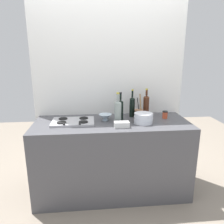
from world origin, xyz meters
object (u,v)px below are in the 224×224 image
at_px(wine_bottle_mid_left, 120,109).
at_px(wine_bottle_mid_right, 132,106).
at_px(plate_stack, 143,118).
at_px(stovetop_hob, 73,122).
at_px(wine_bottle_rightmost, 146,105).
at_px(wine_bottle_leftmost, 118,111).
at_px(condiment_jar_front, 165,115).
at_px(butter_dish, 122,124).
at_px(utensil_crock, 139,113).
at_px(mixing_bowl, 105,117).

height_order(wine_bottle_mid_left, wine_bottle_mid_right, wine_bottle_mid_right).
bearing_deg(plate_stack, wine_bottle_mid_right, 106.94).
bearing_deg(stovetop_hob, plate_stack, -6.43).
bearing_deg(wine_bottle_mid_right, wine_bottle_rightmost, -1.07).
height_order(wine_bottle_mid_right, wine_bottle_rightmost, wine_bottle_rightmost).
relative_size(wine_bottle_leftmost, condiment_jar_front, 3.87).
bearing_deg(wine_bottle_leftmost, wine_bottle_mid_left, 69.54).
relative_size(wine_bottle_leftmost, wine_bottle_mid_left, 1.07).
xyz_separation_m(butter_dish, utensil_crock, (0.25, 0.30, 0.03)).
height_order(wine_bottle_leftmost, mixing_bowl, wine_bottle_leftmost).
xyz_separation_m(plate_stack, mixing_bowl, (-0.42, 0.13, -0.02)).
relative_size(stovetop_hob, wine_bottle_mid_right, 1.38).
height_order(plate_stack, mixing_bowl, plate_stack).
relative_size(wine_bottle_mid_right, utensil_crock, 1.14).
bearing_deg(condiment_jar_front, stovetop_hob, -176.56).
bearing_deg(butter_dish, utensil_crock, 49.77).
height_order(wine_bottle_leftmost, utensil_crock, wine_bottle_leftmost).
bearing_deg(butter_dish, wine_bottle_mid_left, 85.06).
distance_m(butter_dish, utensil_crock, 0.39).
height_order(wine_bottle_leftmost, wine_bottle_mid_left, wine_bottle_leftmost).
relative_size(wine_bottle_mid_left, butter_dish, 2.05).
xyz_separation_m(butter_dish, condiment_jar_front, (0.57, 0.27, 0.02)).
bearing_deg(condiment_jar_front, utensil_crock, 175.22).
xyz_separation_m(wine_bottle_leftmost, mixing_bowl, (-0.13, 0.10, -0.10)).
bearing_deg(utensil_crock, mixing_bowl, -173.08).
distance_m(wine_bottle_leftmost, butter_dish, 0.18).
bearing_deg(wine_bottle_leftmost, wine_bottle_mid_right, 48.67).
xyz_separation_m(wine_bottle_leftmost, condiment_jar_front, (0.60, 0.13, -0.09)).
bearing_deg(plate_stack, utensil_crock, 93.86).
relative_size(plate_stack, wine_bottle_rightmost, 0.61).
xyz_separation_m(plate_stack, condiment_jar_front, (0.31, 0.16, -0.01)).
bearing_deg(wine_bottle_rightmost, mixing_bowl, -165.99).
xyz_separation_m(wine_bottle_rightmost, butter_dish, (-0.36, -0.38, -0.11)).
bearing_deg(wine_bottle_leftmost, condiment_jar_front, 12.09).
xyz_separation_m(utensil_crock, condiment_jar_front, (0.32, -0.03, -0.02)).
bearing_deg(wine_bottle_leftmost, wine_bottle_rightmost, 31.33).
bearing_deg(condiment_jar_front, wine_bottle_rightmost, 153.44).
height_order(wine_bottle_mid_left, condiment_jar_front, wine_bottle_mid_left).
height_order(stovetop_hob, butter_dish, butter_dish).
relative_size(wine_bottle_mid_left, wine_bottle_mid_right, 0.96).
height_order(wine_bottle_mid_right, mixing_bowl, wine_bottle_mid_right).
bearing_deg(mixing_bowl, plate_stack, -17.43).
relative_size(wine_bottle_mid_left, condiment_jar_front, 3.62).
bearing_deg(mixing_bowl, wine_bottle_leftmost, -37.85).
height_order(wine_bottle_mid_right, utensil_crock, wine_bottle_mid_right).
distance_m(plate_stack, butter_dish, 0.29).
relative_size(plate_stack, utensil_crock, 0.71).
height_order(plate_stack, condiment_jar_front, plate_stack).
height_order(wine_bottle_rightmost, butter_dish, wine_bottle_rightmost).
bearing_deg(condiment_jar_front, wine_bottle_leftmost, -167.91).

